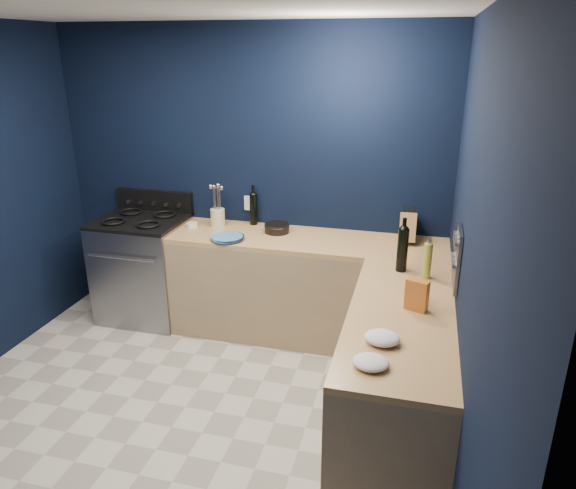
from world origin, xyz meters
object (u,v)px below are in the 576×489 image
(plate_stack, at_px, (227,238))
(crouton_bag, at_px, (417,295))
(knife_block, at_px, (408,227))
(gas_range, at_px, (145,270))
(utensil_crock, at_px, (218,218))

(plate_stack, xyz_separation_m, crouton_bag, (1.55, -0.88, 0.08))
(plate_stack, relative_size, knife_block, 1.13)
(gas_range, relative_size, crouton_bag, 4.71)
(utensil_crock, bearing_deg, crouton_bag, -34.55)
(gas_range, height_order, knife_block, knife_block)
(knife_block, bearing_deg, plate_stack, -169.13)
(gas_range, height_order, plate_stack, plate_stack)
(plate_stack, relative_size, crouton_bag, 1.37)
(plate_stack, bearing_deg, knife_block, 13.27)
(plate_stack, distance_m, knife_block, 1.48)
(gas_range, bearing_deg, plate_stack, -11.28)
(plate_stack, distance_m, utensil_crock, 0.39)
(knife_block, relative_size, crouton_bag, 1.21)
(gas_range, xyz_separation_m, plate_stack, (0.90, -0.18, 0.46))
(plate_stack, height_order, knife_block, knife_block)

